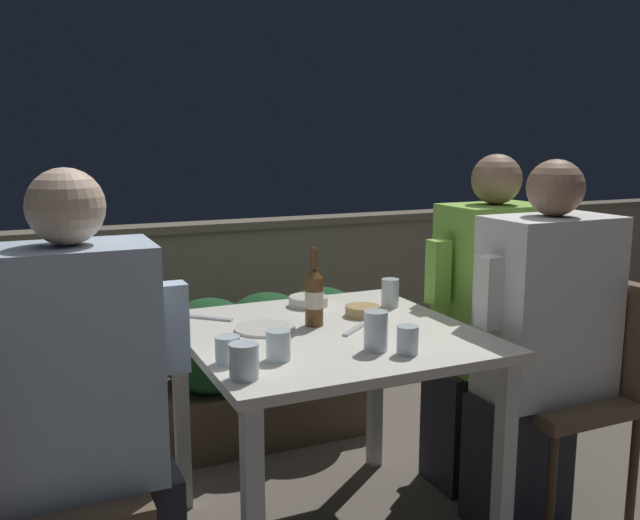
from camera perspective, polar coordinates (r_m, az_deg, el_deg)
The scene contains 22 objects.
parapet_wall at distance 3.73m, azimuth -9.68°, elevation -3.76°, with size 9.00×0.18×0.91m.
dining_table at distance 2.23m, azimuth 0.73°, elevation -8.34°, with size 0.90×0.91×0.74m.
planter_hedge at distance 3.10m, azimuth -4.38°, elevation -8.20°, with size 0.97×0.47×0.67m.
chair_left_near at distance 1.93m, azimuth -24.32°, elevation -15.89°, with size 0.44×0.43×0.87m.
person_blue_shirt at distance 1.89m, azimuth -18.56°, elevation -12.29°, with size 0.49×0.26×1.29m.
chair_left_far at distance 2.21m, azimuth -24.04°, elevation -12.53°, with size 0.44×0.43×0.87m.
chair_right_near at distance 2.63m, azimuth 20.96°, elevation -8.64°, with size 0.44×0.43×0.87m.
person_white_polo at distance 2.47m, azimuth 17.91°, elevation -7.01°, with size 0.51×0.26×1.29m.
chair_right_far at distance 2.87m, azimuth 16.58°, elevation -6.81°, with size 0.44×0.43×0.87m.
person_green_blouse at distance 2.72m, azimuth 13.59°, elevation -4.97°, with size 0.48×0.26×1.30m.
beer_bottle at distance 2.23m, azimuth -0.50°, elevation -3.06°, with size 0.06×0.06×0.26m.
plate_0 at distance 2.21m, azimuth -4.65°, elevation -5.77°, with size 0.20×0.20×0.01m.
bowl_0 at distance 2.51m, azimuth -0.98°, elevation -3.41°, with size 0.15×0.15×0.04m.
bowl_1 at distance 2.38m, azimuth 3.61°, elevation -4.22°, with size 0.12×0.12×0.04m.
glass_cup_0 at distance 2.51m, azimuth 5.93°, elevation -2.76°, with size 0.06×0.06×0.10m.
glass_cup_1 at distance 1.91m, azimuth -3.53°, elevation -7.17°, with size 0.07×0.07×0.09m.
glass_cup_2 at distance 1.99m, azimuth 4.72°, elevation -5.97°, with size 0.07×0.07×0.12m.
glass_cup_3 at distance 1.90m, azimuth -7.78°, elevation -7.50°, with size 0.07×0.07×0.08m.
glass_cup_4 at distance 1.78m, azimuth -6.43°, elevation -8.46°, with size 0.08×0.08×0.09m.
glass_cup_5 at distance 1.98m, azimuth 7.38°, elevation -6.69°, with size 0.06×0.06×0.08m.
fork_0 at distance 2.36m, azimuth -9.25°, elevation -4.85°, with size 0.14×0.13×0.01m.
fork_1 at distance 2.21m, azimuth 3.01°, elevation -5.80°, with size 0.14×0.12×0.01m.
Camera 1 is at (-0.90, -1.92, 1.36)m, focal length 38.00 mm.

